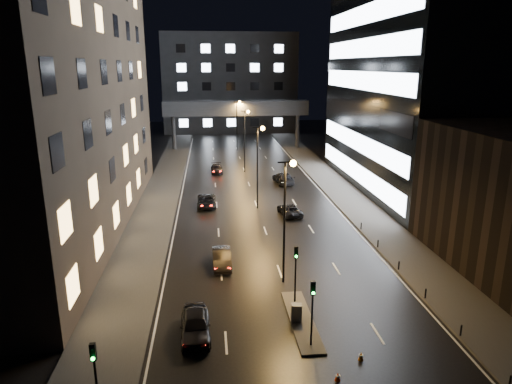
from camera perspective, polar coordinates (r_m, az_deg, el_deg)
ground at (r=67.98m, az=-0.89°, el=1.01°), size 160.00×160.00×0.00m
sidewalk_left at (r=63.26m, az=-11.83°, el=-0.38°), size 5.00×110.00×0.15m
sidewalk_right at (r=65.47m, az=10.47°, el=0.24°), size 5.00×110.00×0.15m
building_left at (r=52.39m, az=-25.82°, el=17.28°), size 15.00×48.00×40.00m
building_right_glass at (r=68.98m, az=21.81°, el=19.02°), size 20.00×36.00×45.00m
building_far at (r=123.75m, az=-3.34°, el=13.43°), size 34.00×14.00×25.00m
skybridge at (r=96.11m, az=-2.50°, el=10.34°), size 30.00×3.00×10.00m
median_island at (r=32.94m, az=5.70°, el=-15.66°), size 1.60×8.00×0.15m
traffic_signal_near at (r=33.68m, az=4.99°, el=-9.08°), size 0.28×0.34×4.40m
traffic_signal_far at (r=28.89m, az=7.07°, el=-13.59°), size 0.28×0.34×4.40m
traffic_signal_corner at (r=24.82m, az=-19.49°, el=-20.26°), size 0.28×0.34×4.40m
bollard_row at (r=39.46m, az=18.83°, el=-10.29°), size 0.12×25.12×0.90m
streetlight_near at (r=35.66m, az=3.85°, el=-1.77°), size 1.45×0.50×10.15m
streetlight_mid_a at (r=54.89m, az=0.36°, el=4.44°), size 1.45×0.50×10.15m
streetlight_mid_b at (r=74.53m, az=-1.33°, el=7.40°), size 1.45×0.50×10.15m
streetlight_far at (r=94.32m, az=-2.32°, el=9.12°), size 1.45×0.50×10.15m
car_away_a at (r=31.16m, az=-7.60°, el=-16.12°), size 2.13×4.84×1.62m
car_away_b at (r=40.60m, az=-4.30°, el=-8.25°), size 1.65×4.53×1.48m
car_away_c at (r=57.37m, az=-6.19°, el=-1.14°), size 2.33×5.00×1.39m
car_away_d at (r=75.21m, az=-4.93°, el=2.90°), size 1.96×4.62×1.33m
car_toward_a at (r=53.90m, az=4.23°, el=-2.26°), size 2.72×4.84×1.28m
car_toward_b at (r=68.35m, az=3.42°, el=1.77°), size 2.89×5.84×1.63m
utility_cabinet at (r=32.37m, az=5.07°, el=-14.79°), size 0.76×0.60×1.26m
cone_a at (r=29.75m, az=12.99°, el=-19.35°), size 0.41×0.41×0.55m
cone_b at (r=28.00m, az=10.19°, el=-21.75°), size 0.46×0.46×0.48m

